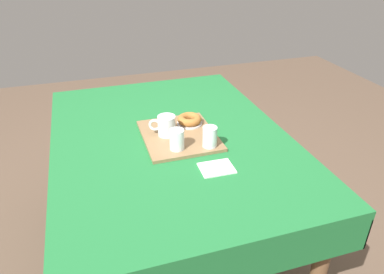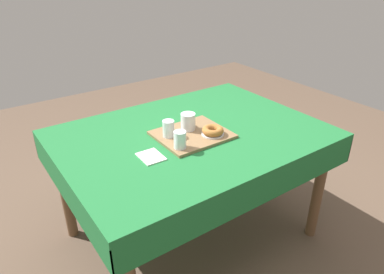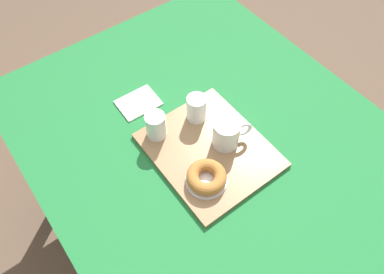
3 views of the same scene
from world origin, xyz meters
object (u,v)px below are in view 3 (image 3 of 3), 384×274
object	(u,v)px
dining_table	(221,164)
serving_tray	(209,150)
paper_napkin	(138,103)
donut_plate_left	(206,180)
sugar_donut_left	(206,177)
water_glass_far	(156,126)
tea_mug_left	(227,134)
water_glass_near	(196,109)

from	to	relation	value
dining_table	serving_tray	world-z (taller)	serving_tray
serving_tray	paper_napkin	distance (m)	0.31
donut_plate_left	sugar_donut_left	distance (m)	0.02
water_glass_far	sugar_donut_left	xyz separation A→B (m)	(-0.23, -0.02, -0.02)
tea_mug_left	water_glass_far	size ratio (longest dim) A/B	1.33
dining_table	water_glass_far	xyz separation A→B (m)	(0.17, 0.13, 0.14)
water_glass_far	donut_plate_left	distance (m)	0.23
water_glass_far	sugar_donut_left	size ratio (longest dim) A/B	0.78
donut_plate_left	sugar_donut_left	xyz separation A→B (m)	(0.00, 0.00, 0.02)
serving_tray	donut_plate_left	distance (m)	0.11
water_glass_far	sugar_donut_left	bearing A→B (deg)	-174.51
sugar_donut_left	water_glass_near	bearing A→B (deg)	-30.21
water_glass_near	water_glass_far	size ratio (longest dim) A/B	1.00
tea_mug_left	paper_napkin	distance (m)	0.34
water_glass_near	serving_tray	bearing A→B (deg)	160.87
water_glass_far	tea_mug_left	bearing A→B (deg)	-135.06
sugar_donut_left	paper_napkin	distance (m)	0.38
dining_table	water_glass_near	bearing A→B (deg)	-2.83
sugar_donut_left	paper_napkin	size ratio (longest dim) A/B	0.86
serving_tray	tea_mug_left	distance (m)	0.08
paper_napkin	serving_tray	bearing A→B (deg)	-166.20
serving_tray	water_glass_near	xyz separation A→B (m)	(0.12, -0.04, 0.05)
dining_table	donut_plate_left	size ratio (longest dim) A/B	11.81
water_glass_far	paper_napkin	world-z (taller)	water_glass_far
donut_plate_left	sugar_donut_left	world-z (taller)	sugar_donut_left
tea_mug_left	water_glass_near	world-z (taller)	tea_mug_left
water_glass_near	paper_napkin	world-z (taller)	water_glass_near
dining_table	tea_mug_left	distance (m)	0.14
sugar_donut_left	paper_napkin	world-z (taller)	sugar_donut_left
water_glass_near	sugar_donut_left	bearing A→B (deg)	149.79
dining_table	paper_napkin	bearing A→B (deg)	18.76
sugar_donut_left	dining_table	bearing A→B (deg)	-61.82
water_glass_far	donut_plate_left	bearing A→B (deg)	-174.51
serving_tray	water_glass_near	size ratio (longest dim) A/B	4.21
water_glass_near	donut_plate_left	distance (m)	0.24
water_glass_near	paper_napkin	bearing A→B (deg)	33.57
tea_mug_left	sugar_donut_left	size ratio (longest dim) A/B	1.04
water_glass_near	sugar_donut_left	world-z (taller)	water_glass_near
paper_napkin	donut_plate_left	bearing A→B (deg)	179.41
serving_tray	paper_napkin	bearing A→B (deg)	13.80
dining_table	paper_napkin	world-z (taller)	paper_napkin
water_glass_near	donut_plate_left	bearing A→B (deg)	149.79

